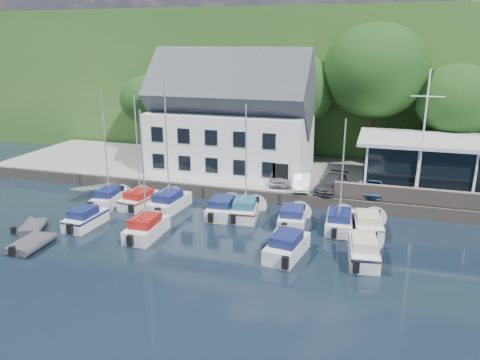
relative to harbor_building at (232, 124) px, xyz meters
The scene contains 33 objects.
ground 18.70m from the harbor_building, 67.01° to the right, with size 180.00×180.00×0.00m, color black.
quay 8.57m from the harbor_building, ahead, with size 60.00×13.00×1.00m, color gray.
quay_face 10.14m from the harbor_building, 38.16° to the right, with size 60.00×0.30×1.00m, color #655A50.
hillside 46.11m from the harbor_building, 81.25° to the left, with size 160.00×75.00×16.00m, color #2A5620.
field_patch 56.60m from the harbor_building, 74.34° to the left, with size 50.00×30.00×0.30m, color olive.
harbor_building is the anchor object (origin of this frame).
club_pavilion 18.15m from the harbor_building, ahead, with size 13.20×7.20×4.10m, color black, non-canonical shape.
seawall 20.03m from the harbor_building, 15.03° to the right, with size 18.00×0.50×1.20m, color #655A50.
gangway 13.23m from the harbor_building, 141.71° to the right, with size 1.20×6.00×1.40m, color silver, non-canonical shape.
car_silver 7.08m from the harbor_building, 28.59° to the right, with size 1.55×3.86×1.32m, color silver.
car_white 8.97m from the harbor_building, 27.44° to the right, with size 1.36×3.91×1.29m, color silver.
car_dgrey 10.97m from the harbor_building, 20.96° to the right, with size 1.70×4.19×1.22m, color #313136.
car_blue 13.95m from the harbor_building, 15.31° to the right, with size 1.39×3.51×1.20m, color navy.
flagpole 16.55m from the harbor_building, 13.48° to the right, with size 2.33×0.20×9.70m, color white, non-canonical shape.
tree_0 12.73m from the harbor_building, 153.60° to the left, with size 5.96×5.96×8.14m, color black, non-canonical shape.
tree_1 7.83m from the harbor_building, 133.52° to the left, with size 6.71×6.71×9.17m, color black, non-canonical shape.
tree_2 7.47m from the harbor_building, 48.34° to the left, with size 7.67×7.67×10.48m, color black, non-canonical shape.
tree_3 13.67m from the harbor_building, 25.74° to the left, with size 9.73×9.73×13.30m, color black, non-canonical shape.
tree_4 19.87m from the harbor_building, 14.25° to the left, with size 7.16×7.16×9.79m, color black, non-canonical shape.
boat_r1_0 11.88m from the harbor_building, 128.04° to the right, with size 1.81×5.65×8.40m, color silver, non-canonical shape.
boat_r1_1 10.21m from the harbor_building, 117.63° to the right, with size 1.92×5.43×8.24m, color silver, non-canonical shape.
boat_r1_2 9.38m from the harbor_building, 103.18° to the right, with size 2.01×6.01×9.31m, color silver, non-canonical shape.
boat_r1_3 10.32m from the harbor_building, 76.22° to the right, with size 1.99×5.56×1.41m, color silver, non-canonical shape.
boat_r1_4 9.71m from the harbor_building, 65.90° to the right, with size 1.95×5.45×8.78m, color silver, non-canonical shape.
boat_r1_5 12.86m from the harbor_building, 50.77° to the right, with size 1.99×5.27×1.35m, color silver, non-canonical shape.
boat_r1_6 14.19m from the harbor_building, 39.95° to the right, with size 1.93×5.86×8.31m, color silver, non-canonical shape.
boat_r1_7 16.26m from the harbor_building, 35.10° to the right, with size 1.98×5.60×1.35m, color silver, non-canonical shape.
boat_r2_0 16.00m from the harbor_building, 114.33° to the right, with size 1.76×4.93×1.43m, color silver, non-canonical shape.
boat_r2_1 14.35m from the harbor_building, 95.42° to the right, with size 1.91×5.56×9.11m, color silver, non-canonical shape.
boat_r2_3 17.20m from the harbor_building, 60.30° to the right, with size 1.91×5.66×1.53m, color silver, non-canonical shape.
boat_r2_4 19.13m from the harbor_building, 46.90° to the right, with size 1.80×6.05×1.53m, color silver, non-canonical shape.
dinghy_0 18.97m from the harbor_building, 120.91° to the right, with size 1.67×2.78×0.65m, color #35353A, non-canonical shape.
dinghy_1 20.21m from the harbor_building, 112.51° to the right, with size 1.91×3.19×0.74m, color #35353A, non-canonical shape.
Camera 1 is at (6.11, -23.68, 12.61)m, focal length 35.00 mm.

